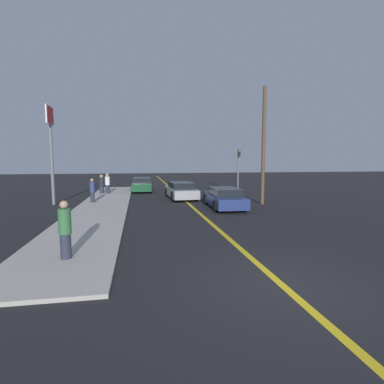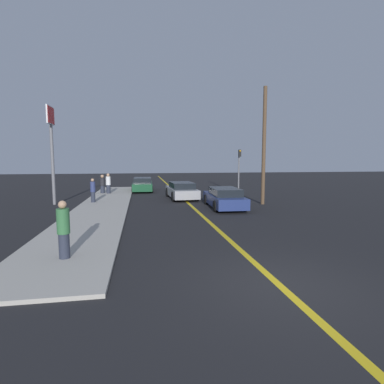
% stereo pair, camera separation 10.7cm
% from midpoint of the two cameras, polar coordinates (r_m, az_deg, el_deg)
% --- Properties ---
extents(ground_plane, '(120.00, 120.00, 0.00)m').
position_cam_midpoint_polar(ground_plane, '(7.54, 16.75, -16.67)').
color(ground_plane, black).
extents(road_center_line, '(0.20, 60.00, 0.01)m').
position_cam_midpoint_polar(road_center_line, '(24.57, -2.26, -0.62)').
color(road_center_line, gold).
rests_on(road_center_line, ground_plane).
extents(sidewalk_left, '(3.05, 25.38, 0.10)m').
position_cam_midpoint_polar(sidewalk_left, '(19.23, -16.37, -2.61)').
color(sidewalk_left, '#ADA89E').
rests_on(sidewalk_left, ground_plane).
extents(car_near_right_lane, '(2.00, 4.83, 1.22)m').
position_cam_midpoint_polar(car_near_right_lane, '(18.25, 6.32, -1.12)').
color(car_near_right_lane, navy).
rests_on(car_near_right_lane, ground_plane).
extents(car_ahead_center, '(2.09, 4.78, 1.24)m').
position_cam_midpoint_polar(car_ahead_center, '(22.37, -1.87, 0.30)').
color(car_ahead_center, '#9E9EA3').
rests_on(car_ahead_center, ground_plane).
extents(car_far_distant, '(1.94, 4.77, 1.27)m').
position_cam_midpoint_polar(car_far_distant, '(28.08, -9.29, 1.41)').
color(car_far_distant, '#144728').
rests_on(car_far_distant, ground_plane).
extents(pedestrian_near_curb, '(0.35, 0.35, 1.65)m').
position_cam_midpoint_polar(pedestrian_near_curb, '(9.23, -22.97, -6.61)').
color(pedestrian_near_curb, '#282D3D').
rests_on(pedestrian_near_curb, sidewalk_left).
extents(pedestrian_mid_group, '(0.32, 0.32, 1.57)m').
position_cam_midpoint_polar(pedestrian_mid_group, '(20.74, -18.22, 0.30)').
color(pedestrian_mid_group, '#282D3D').
rests_on(pedestrian_mid_group, sidewalk_left).
extents(pedestrian_far_standing, '(0.39, 0.39, 1.67)m').
position_cam_midpoint_polar(pedestrian_far_standing, '(25.92, -15.55, 1.57)').
color(pedestrian_far_standing, '#282D3D').
rests_on(pedestrian_far_standing, sidewalk_left).
extents(pedestrian_by_sign, '(0.43, 0.43, 1.55)m').
position_cam_midpoint_polar(pedestrian_by_sign, '(26.35, -16.58, 1.46)').
color(pedestrian_by_sign, '#282D3D').
rests_on(pedestrian_by_sign, sidewalk_left).
extents(traffic_light, '(0.18, 0.40, 3.68)m').
position_cam_midpoint_polar(traffic_light, '(23.71, 9.07, 4.59)').
color(traffic_light, slate).
rests_on(traffic_light, ground_plane).
extents(roadside_sign, '(0.20, 1.48, 6.26)m').
position_cam_midpoint_polar(roadside_sign, '(21.27, -25.10, 9.75)').
color(roadside_sign, slate).
rests_on(roadside_sign, ground_plane).
extents(utility_pole, '(0.24, 0.24, 7.52)m').
position_cam_midpoint_polar(utility_pole, '(20.04, 13.69, 8.45)').
color(utility_pole, brown).
rests_on(utility_pole, ground_plane).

